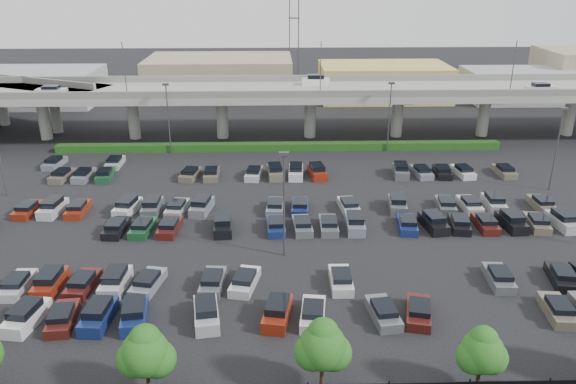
# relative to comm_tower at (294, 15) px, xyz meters

# --- Properties ---
(ground) EXTENTS (280.00, 280.00, 0.00)m
(ground) POSITION_rel_comm_tower_xyz_m (-4.00, -74.00, -15.61)
(ground) COLOR black
(overpass) EXTENTS (150.00, 13.00, 15.80)m
(overpass) POSITION_rel_comm_tower_xyz_m (-4.21, -42.01, -8.64)
(overpass) COLOR gray
(overpass) RESTS_ON ground
(hedge) EXTENTS (66.00, 1.60, 1.10)m
(hedge) POSITION_rel_comm_tower_xyz_m (-4.00, -49.00, -15.06)
(hedge) COLOR #144113
(hedge) RESTS_ON ground
(tree_row) EXTENTS (65.07, 3.66, 5.94)m
(tree_row) POSITION_rel_comm_tower_xyz_m (-3.30, -100.53, -12.09)
(tree_row) COLOR #332316
(tree_row) RESTS_ON ground
(parked_cars) EXTENTS (63.12, 41.63, 1.67)m
(parked_cars) POSITION_rel_comm_tower_xyz_m (-4.89, -77.51, -15.00)
(parked_cars) COLOR #481613
(parked_cars) RESTS_ON ground
(light_poles) EXTENTS (66.90, 48.38, 10.30)m
(light_poles) POSITION_rel_comm_tower_xyz_m (-8.12, -72.00, -9.37)
(light_poles) COLOR #47474B
(light_poles) RESTS_ON ground
(distant_buildings) EXTENTS (138.00, 24.00, 9.00)m
(distant_buildings) POSITION_rel_comm_tower_xyz_m (8.38, -12.19, -11.87)
(distant_buildings) COLOR gray
(distant_buildings) RESTS_ON ground
(comm_tower) EXTENTS (2.40, 2.40, 30.00)m
(comm_tower) POSITION_rel_comm_tower_xyz_m (0.00, 0.00, 0.00)
(comm_tower) COLOR #47474B
(comm_tower) RESTS_ON ground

